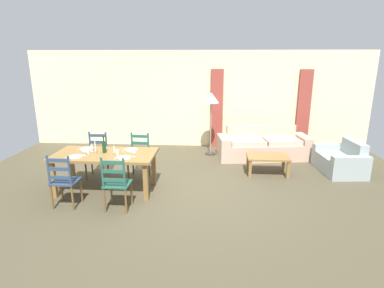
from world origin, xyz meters
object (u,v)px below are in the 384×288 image
dining_chair_far_right (139,156)px  coffee_cup_primary (117,152)px  armchair_upholstered (342,161)px  wine_glass_near_left (84,150)px  wine_glass_near_right (134,151)px  coffee_cup_secondary (88,151)px  standing_lamp (211,102)px  couch (263,146)px  dining_chair_far_left (97,155)px  dining_table (105,158)px  dining_chair_near_right (116,183)px  wine_glass_far_left (91,146)px  wine_bottle (104,147)px  coffee_table (268,159)px  dining_chair_near_left (64,181)px

dining_chair_far_right → coffee_cup_primary: dining_chair_far_right is taller
dining_chair_far_right → armchair_upholstered: bearing=8.0°
wine_glass_near_left → wine_glass_near_right: 0.93m
coffee_cup_secondary → standing_lamp: 3.47m
wine_glass_near_left → couch: 4.43m
dining_chair_far_right → wine_glass_near_left: dining_chair_far_right is taller
wine_glass_near_right → standing_lamp: bearing=62.8°
dining_chair_far_left → wine_glass_near_right: (1.05, -0.89, 0.38)m
dining_table → wine_glass_near_left: bearing=-156.6°
dining_table → dining_chair_near_right: size_ratio=1.98×
dining_chair_far_left → dining_chair_far_right: same height
dining_chair_far_right → wine_glass_far_left: (-0.76, -0.61, 0.38)m
dining_table → standing_lamp: 3.28m
coffee_cup_primary → couch: (3.05, 2.38, -0.50)m
armchair_upholstered → wine_bottle: bearing=-165.2°
dining_chair_near_right → wine_glass_far_left: size_ratio=5.96×
wine_glass_near_right → coffee_table: bearing=25.6°
dining_chair_far_right → couch: dining_chair_far_right is taller
dining_table → standing_lamp: size_ratio=1.16×
dining_chair_far_left → wine_glass_near_right: dining_chair_far_left is taller
wine_glass_near_left → standing_lamp: size_ratio=0.10×
wine_glass_far_left → coffee_cup_secondary: size_ratio=1.79×
dining_chair_far_left → wine_glass_near_right: 1.43m
dining_chair_near_right → wine_glass_far_left: dining_chair_near_right is taller
wine_bottle → standing_lamp: (1.99, 2.46, 0.54)m
wine_bottle → couch: size_ratio=0.13×
dining_chair_far_right → couch: (2.84, 1.59, -0.19)m
wine_glass_near_right → armchair_upholstered: (4.33, 1.51, -0.61)m
coffee_cup_primary → coffee_cup_secondary: (-0.57, 0.01, 0.00)m
armchair_upholstered → dining_chair_far_right: bearing=-172.0°
coffee_table → wine_glass_near_left: bearing=-160.7°
dining_table → coffee_cup_primary: coffee_cup_primary is taller
couch → dining_table: bearing=-144.9°
dining_chair_far_right → armchair_upholstered: dining_chair_far_right is taller
coffee_table → dining_table: bearing=-161.1°
dining_chair_far_right → coffee_cup_primary: 0.87m
armchair_upholstered → dining_chair_near_left: bearing=-158.9°
dining_chair_near_left → couch: size_ratio=0.41×
wine_bottle → dining_chair_far_right: bearing=54.2°
dining_table → coffee_cup_primary: bearing=-11.6°
dining_chair_near_left → coffee_cup_secondary: (0.17, 0.68, 0.32)m
dining_chair_near_right → wine_glass_near_right: (0.16, 0.62, 0.38)m
dining_chair_far_right → coffee_cup_secondary: dining_chair_far_right is taller
couch → armchair_upholstered: 1.89m
wine_glass_near_left → armchair_upholstered: bearing=16.0°
dining_chair_far_right → standing_lamp: size_ratio=0.59×
wine_glass_far_left → coffee_table: size_ratio=0.18×
dining_chair_near_left → wine_glass_near_right: dining_chair_near_left is taller
dining_chair_far_right → standing_lamp: 2.50m
dining_chair_far_right → dining_chair_far_left: bearing=179.7°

